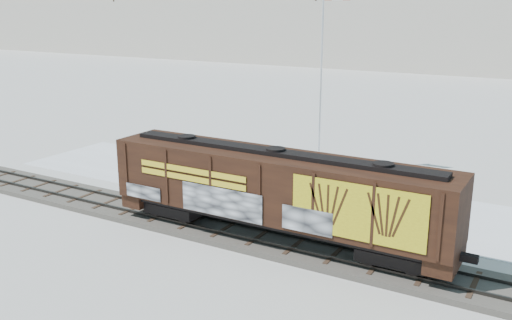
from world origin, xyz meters
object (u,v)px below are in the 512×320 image
Objects in this scene: flagpole at (322,104)px; car_silver at (266,175)px; car_dark at (378,197)px; hopper_railcar at (275,189)px; car_white at (353,186)px.

flagpole is 2.91× the size of car_silver.
car_silver is at bearing 105.32° from car_dark.
flagpole reaches higher than hopper_railcar.
hopper_railcar is 9.34m from car_silver.
car_silver is (-4.83, 7.73, -2.05)m from hopper_railcar.
hopper_railcar is 1.34× the size of flagpole.
hopper_railcar is at bearing -170.19° from car_white.
flagpole reaches higher than car_white.
car_dark is at bearing 69.49° from hopper_railcar.
hopper_railcar reaches higher than car_white.
car_white is at bearing 84.69° from hopper_railcar.
flagpole is at bearing 104.46° from hopper_railcar.
car_silver reaches higher than car_dark.
car_dark is (1.93, -1.16, -0.03)m from car_white.
flagpole reaches higher than car_silver.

